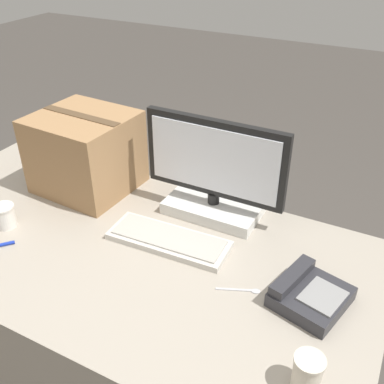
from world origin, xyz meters
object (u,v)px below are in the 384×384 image
spoon (245,290)px  cardboard_box (86,152)px  paper_cup_right (307,373)px  paper_cup_left (4,216)px  keyboard (169,240)px  desk_phone (309,294)px  monitor (214,178)px

spoon → cardboard_box: 0.87m
paper_cup_right → spoon: paper_cup_right is taller
paper_cup_left → paper_cup_right: bearing=-7.0°
keyboard → paper_cup_right: bearing=-32.5°
desk_phone → cardboard_box: size_ratio=0.64×
desk_phone → paper_cup_right: 0.29m
paper_cup_right → cardboard_box: 1.18m
monitor → desk_phone: bearing=-32.9°
paper_cup_left → cardboard_box: size_ratio=0.22×
monitor → spoon: 0.45m
cardboard_box → monitor: bearing=6.1°
paper_cup_left → paper_cup_right: paper_cup_right is taller
paper_cup_right → cardboard_box: (-1.06, 0.51, 0.11)m
keyboard → spoon: (0.32, -0.10, -0.01)m
paper_cup_right → desk_phone: bearing=103.7°
keyboard → cardboard_box: (-0.49, 0.18, 0.14)m
monitor → cardboard_box: bearing=-173.9°
monitor → paper_cup_left: monitor is taller
monitor → spoon: monitor is taller
desk_phone → paper_cup_left: bearing=-158.3°
monitor → cardboard_box: 0.55m
monitor → paper_cup_right: bearing=-47.9°
keyboard → paper_cup_left: bearing=-164.5°
paper_cup_left → cardboard_box: cardboard_box is taller
desk_phone → cardboard_box: bearing=-178.7°
desk_phone → spoon: size_ratio=1.85×
keyboard → spoon: size_ratio=3.28×
monitor → keyboard: size_ratio=1.24×
keyboard → cardboard_box: bearing=157.0°
desk_phone → paper_cup_left: (-1.08, -0.14, 0.01)m
keyboard → paper_cup_right: size_ratio=4.31×
monitor → desk_phone: size_ratio=2.19×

